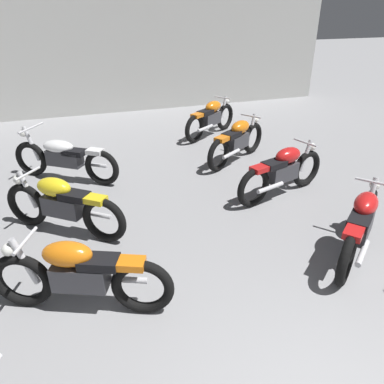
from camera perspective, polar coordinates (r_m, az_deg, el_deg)
back_wall at (r=11.67m, az=-11.90°, el=20.50°), size 13.45×0.24×3.60m
motorcycle_left_row_1 at (r=4.16m, az=-16.74°, el=-11.89°), size 1.85×0.89×0.88m
motorcycle_left_row_2 at (r=5.56m, az=-19.10°, el=-1.78°), size 1.61×1.31×0.88m
motorcycle_left_row_3 at (r=7.29m, az=-18.87°, el=5.03°), size 1.83×1.36×0.97m
motorcycle_right_row_1 at (r=5.26m, az=24.22°, el=-4.50°), size 1.61×1.31×0.88m
motorcycle_right_row_2 at (r=6.49m, az=13.61°, el=3.15°), size 1.92×0.74×0.88m
motorcycle_right_row_3 at (r=7.82m, az=6.89°, el=7.82°), size 1.72×1.15×0.88m
motorcycle_right_row_4 at (r=9.40m, az=2.89°, el=11.23°), size 1.70×1.18×0.88m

